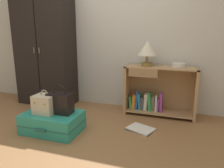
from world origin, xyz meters
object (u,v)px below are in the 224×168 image
at_px(bookshelf, 157,92).
at_px(open_book_on_floor, 141,129).
at_px(bowl, 178,65).
at_px(bottle, 24,120).
at_px(suitcase_large, 53,122).
at_px(wardrobe, 45,49).
at_px(train_case, 45,104).
at_px(handbag, 60,103).
at_px(table_lamp, 147,49).

xyz_separation_m(bookshelf, open_book_on_floor, (-0.12, -0.65, -0.35)).
xyz_separation_m(bowl, bottle, (-1.97, -1.05, -0.71)).
bearing_deg(suitcase_large, wardrobe, 127.03).
bearing_deg(suitcase_large, open_book_on_floor, 20.67).
distance_m(bottle, open_book_on_floor, 1.61).
xyz_separation_m(bookshelf, suitcase_large, (-1.20, -1.05, -0.24)).
bearing_deg(bottle, open_book_on_floor, 13.79).
relative_size(bowl, train_case, 0.61).
bearing_deg(handbag, open_book_on_floor, 20.70).
xyz_separation_m(table_lamp, handbag, (-0.92, -0.99, -0.62)).
bearing_deg(table_lamp, train_case, -136.14).
xyz_separation_m(train_case, open_book_on_floor, (1.15, 0.43, -0.36)).
relative_size(bookshelf, bottle, 6.02).
bearing_deg(bottle, wardrobe, 105.40).
bearing_deg(open_book_on_floor, bookshelf, 79.26).
distance_m(train_case, bottle, 0.50).
distance_m(wardrobe, handbag, 1.42).
height_order(train_case, handbag, handbag).
height_order(bookshelf, table_lamp, table_lamp).
xyz_separation_m(wardrobe, bowl, (2.24, 0.07, -0.18)).
bearing_deg(train_case, bookshelf, 40.18).
relative_size(suitcase_large, bottle, 4.12).
height_order(suitcase_large, handbag, handbag).
height_order(bottle, open_book_on_floor, bottle).
xyz_separation_m(handbag, open_book_on_floor, (0.97, 0.37, -0.38)).
bearing_deg(table_lamp, bowl, 4.97).
height_order(bowl, open_book_on_floor, bowl).
bearing_deg(suitcase_large, bookshelf, 41.30).
distance_m(wardrobe, train_case, 1.37).
distance_m(bowl, handbag, 1.77).
bearing_deg(bowl, train_case, -144.94).
bearing_deg(train_case, suitcase_large, 18.02).
relative_size(table_lamp, train_case, 1.23).
bearing_deg(train_case, bottle, 173.32).
relative_size(table_lamp, bottle, 2.13).
bearing_deg(train_case, bowl, 35.06).
relative_size(wardrobe, bookshelf, 1.82).
relative_size(table_lamp, open_book_on_floor, 0.91).
relative_size(table_lamp, handbag, 1.01).
xyz_separation_m(wardrobe, open_book_on_floor, (1.83, -0.60, -0.96)).
distance_m(table_lamp, open_book_on_floor, 1.18).
bearing_deg(handbag, bookshelf, 42.80).
height_order(bookshelf, handbag, bookshelf).
distance_m(bookshelf, table_lamp, 0.67).
distance_m(wardrobe, bowl, 2.25).
bearing_deg(open_book_on_floor, wardrobe, 161.90).
xyz_separation_m(table_lamp, suitcase_large, (-1.02, -1.03, -0.88)).
bearing_deg(train_case, handbag, 19.39).
bearing_deg(bookshelf, wardrobe, -178.60).
xyz_separation_m(bookshelf, handbag, (-1.09, -1.01, 0.02)).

